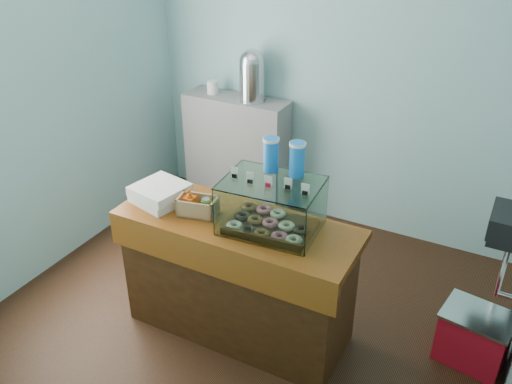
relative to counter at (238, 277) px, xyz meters
The scene contains 9 objects.
ground 0.52m from the counter, 90.00° to the left, with size 3.50×3.50×0.00m, color black.
room_shell 1.27m from the counter, 84.37° to the left, with size 3.54×3.04×2.82m.
counter is the anchor object (origin of this frame).
back_shelf 1.82m from the counter, 119.76° to the left, with size 1.00×0.32×1.10m, color gray.
display_case 0.66m from the counter, 15.43° to the left, with size 0.63×0.48×0.54m.
condiment_crate 0.58m from the counter, behind, with size 0.28×0.20×0.18m.
pastry_boxes 0.77m from the counter, behind, with size 0.39×0.39×0.13m.
coffee_urn 1.95m from the counter, 114.88° to the left, with size 0.25×0.25×0.47m.
red_cooler 1.60m from the counter, 17.18° to the left, with size 0.48×0.40×0.38m.
Camera 1 is at (1.48, -2.79, 2.74)m, focal length 38.00 mm.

